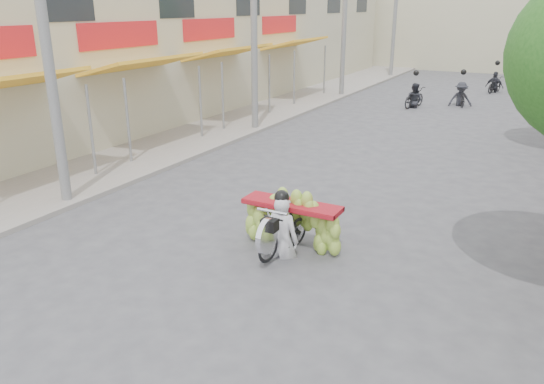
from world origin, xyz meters
The scene contains 12 objects.
ground centered at (0.00, 0.00, 0.00)m, with size 120.00×120.00×0.00m, color #4E4D52.
sidewalk_left centered at (-7.00, 15.00, 0.06)m, with size 4.00×60.00×0.12m, color gray.
shophouse_row_left centered at (-11.98, 13.98, 3.00)m, with size 9.77×40.00×6.00m.
far_building centered at (0.00, 38.00, 3.50)m, with size 20.00×6.00×7.00m, color #BBB494.
utility_pole_near centered at (-5.40, 3.00, 4.03)m, with size 0.60×0.24×8.00m.
utility_pole_mid centered at (-5.40, 12.00, 4.03)m, with size 0.60×0.24×8.00m.
utility_pole_far centered at (-5.40, 21.00, 4.03)m, with size 0.60×0.24×8.00m.
utility_pole_back centered at (-5.40, 30.00, 4.03)m, with size 0.60×0.24×8.00m.
banana_motorbike centered at (0.39, 3.16, 0.74)m, with size 2.20×1.77×2.21m.
bg_motorbike_a centered at (-1.28, 19.59, 0.74)m, with size 0.94×1.71×1.95m.
bg_motorbike_b centered at (0.57, 20.96, 0.86)m, with size 1.18×1.65×1.95m.
bg_motorbike_c centered at (1.46, 26.10, 0.82)m, with size 1.08×1.57×1.95m.
Camera 1 is at (4.54, -5.15, 4.49)m, focal length 35.00 mm.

